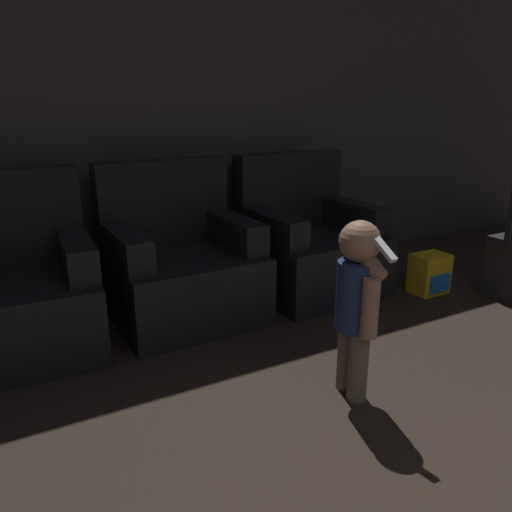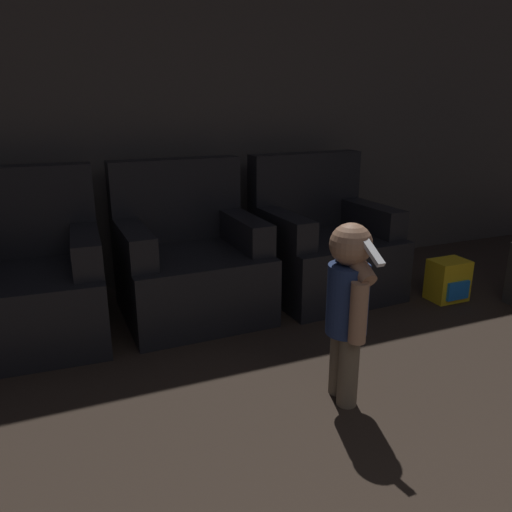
{
  "view_description": "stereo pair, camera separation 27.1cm",
  "coord_description": "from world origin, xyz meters",
  "px_view_note": "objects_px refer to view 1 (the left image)",
  "views": [
    {
      "loc": [
        -1.18,
        0.9,
        1.38
      ],
      "look_at": [
        0.07,
        3.17,
        0.56
      ],
      "focal_mm": 35.0,
      "sensor_mm": 36.0,
      "label": 1
    },
    {
      "loc": [
        -0.93,
        0.78,
        1.38
      ],
      "look_at": [
        0.07,
        3.17,
        0.56
      ],
      "focal_mm": 35.0,
      "sensor_mm": 36.0,
      "label": 2
    }
  ],
  "objects_px": {
    "armchair_right": "(308,245)",
    "person_toddler": "(358,296)",
    "armchair_middle": "(180,266)",
    "armchair_left": "(11,293)",
    "toy_backpack": "(430,274)"
  },
  "relations": [
    {
      "from": "armchair_middle",
      "to": "armchair_right",
      "type": "xyz_separation_m",
      "value": [
        1.01,
        -0.0,
        0.0
      ]
    },
    {
      "from": "armchair_left",
      "to": "toy_backpack",
      "type": "relative_size",
      "value": 3.4
    },
    {
      "from": "armchair_right",
      "to": "toy_backpack",
      "type": "bearing_deg",
      "value": -37.22
    },
    {
      "from": "armchair_middle",
      "to": "person_toddler",
      "type": "xyz_separation_m",
      "value": [
        0.39,
        -1.3,
        0.17
      ]
    },
    {
      "from": "person_toddler",
      "to": "armchair_middle",
      "type": "bearing_deg",
      "value": -153.89
    },
    {
      "from": "armchair_right",
      "to": "toy_backpack",
      "type": "distance_m",
      "value": 0.92
    },
    {
      "from": "armchair_middle",
      "to": "armchair_left",
      "type": "bearing_deg",
      "value": 178.9
    },
    {
      "from": "armchair_left",
      "to": "armchair_middle",
      "type": "xyz_separation_m",
      "value": [
        1.01,
        0.0,
        0.0
      ]
    },
    {
      "from": "person_toddler",
      "to": "toy_backpack",
      "type": "bearing_deg",
      "value": 129.45
    },
    {
      "from": "armchair_left",
      "to": "armchair_right",
      "type": "relative_size",
      "value": 1.0
    },
    {
      "from": "armchair_left",
      "to": "armchair_right",
      "type": "height_order",
      "value": "same"
    },
    {
      "from": "armchair_middle",
      "to": "person_toddler",
      "type": "relative_size",
      "value": 1.15
    },
    {
      "from": "armchair_left",
      "to": "person_toddler",
      "type": "distance_m",
      "value": 1.91
    },
    {
      "from": "toy_backpack",
      "to": "person_toddler",
      "type": "bearing_deg",
      "value": -150.08
    },
    {
      "from": "armchair_right",
      "to": "person_toddler",
      "type": "height_order",
      "value": "armchair_right"
    }
  ]
}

